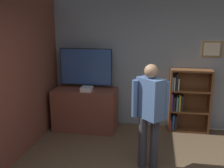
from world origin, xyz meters
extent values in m
cube|color=gray|center=(0.00, 2.75, 1.35)|extent=(6.40, 0.06, 2.70)
cube|color=olive|center=(1.03, 2.71, 1.68)|extent=(0.38, 0.02, 0.32)
cube|color=beige|center=(1.03, 2.69, 1.68)|extent=(0.30, 0.01, 0.25)
cube|color=brown|center=(-2.23, 1.36, 1.35)|extent=(0.06, 4.32, 2.70)
cube|color=brown|center=(-1.45, 2.31, 0.43)|extent=(1.28, 0.63, 0.86)
cylinder|color=black|center=(-1.45, 2.43, 0.87)|extent=(0.22, 0.22, 0.03)
cylinder|color=black|center=(-1.45, 2.43, 0.91)|extent=(0.06, 0.06, 0.05)
cube|color=black|center=(-1.45, 2.43, 1.30)|extent=(1.09, 0.04, 0.76)
cube|color=#2D4C8C|center=(-1.45, 2.40, 1.30)|extent=(1.05, 0.01, 0.73)
cube|color=white|center=(-1.38, 2.18, 0.90)|extent=(0.22, 0.24, 0.08)
cube|color=brown|center=(0.29, 2.56, 0.65)|extent=(0.04, 0.28, 1.29)
cube|color=brown|center=(1.05, 2.56, 0.65)|extent=(0.04, 0.28, 1.29)
cube|color=brown|center=(0.67, 2.69, 0.65)|extent=(0.80, 0.01, 1.29)
cube|color=brown|center=(0.67, 2.56, 0.02)|extent=(0.73, 0.28, 0.04)
cube|color=brown|center=(0.67, 2.56, 0.43)|extent=(0.73, 0.28, 0.04)
cube|color=brown|center=(0.67, 2.56, 0.86)|extent=(0.73, 0.28, 0.04)
cube|color=brown|center=(0.67, 2.56, 1.27)|extent=(0.73, 0.28, 0.04)
cube|color=red|center=(0.32, 2.55, 0.13)|extent=(0.03, 0.26, 0.22)
cube|color=#2D569E|center=(0.37, 2.55, 0.17)|extent=(0.04, 0.26, 0.31)
cube|color=#232328|center=(0.42, 2.54, 0.17)|extent=(0.04, 0.24, 0.31)
cube|color=#7A3889|center=(0.32, 2.54, 0.62)|extent=(0.03, 0.24, 0.35)
cube|color=#232328|center=(0.36, 2.52, 0.59)|extent=(0.04, 0.20, 0.28)
cube|color=#5B8E99|center=(0.42, 2.55, 0.59)|extent=(0.04, 0.25, 0.28)
cube|color=gold|center=(0.47, 2.52, 0.61)|extent=(0.03, 0.20, 0.32)
cube|color=#232328|center=(0.52, 2.53, 0.61)|extent=(0.04, 0.22, 0.32)
cube|color=#5B8E99|center=(0.31, 2.54, 1.01)|extent=(0.02, 0.23, 0.27)
cube|color=beige|center=(0.35, 2.55, 1.01)|extent=(0.02, 0.25, 0.26)
cube|color=#232328|center=(0.39, 2.52, 1.05)|extent=(0.03, 0.20, 0.33)
cube|color=beige|center=(0.43, 2.55, 1.00)|extent=(0.02, 0.26, 0.24)
cylinder|color=#383842|center=(-0.18, 1.03, 0.41)|extent=(0.13, 0.13, 0.82)
cylinder|color=#383842|center=(0.00, 1.03, 0.41)|extent=(0.13, 0.13, 0.82)
cube|color=#4C6B9E|center=(-0.09, 1.03, 1.12)|extent=(0.44, 0.44, 0.61)
sphere|color=#9E7556|center=(-0.09, 1.03, 1.53)|extent=(0.20, 0.20, 0.20)
cylinder|color=#4C6B9E|center=(0.14, 1.03, 1.11)|extent=(0.09, 0.09, 0.56)
cylinder|color=#4C6B9E|center=(-0.32, 1.03, 1.11)|extent=(0.09, 0.09, 0.56)
camera|label=1|loc=(0.00, -2.70, 2.27)|focal=42.00mm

